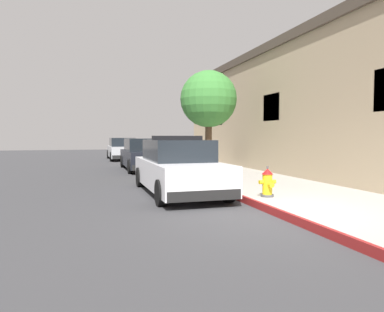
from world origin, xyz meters
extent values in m
cube|color=#353538|center=(-4.25, 10.00, -0.10)|extent=(29.50, 60.00, 0.20)
cube|color=#9E9991|center=(1.75, 10.00, 0.08)|extent=(3.51, 60.00, 0.17)
cube|color=maroon|center=(-0.04, 10.00, 0.08)|extent=(0.08, 60.00, 0.17)
cube|color=tan|center=(6.13, 6.77, 2.60)|extent=(5.24, 21.71, 5.20)
cube|color=#473D33|center=(6.13, 6.77, 5.38)|extent=(5.48, 21.95, 0.36)
cube|color=black|center=(3.54, 6.77, 2.86)|extent=(0.06, 1.30, 1.10)
cube|color=black|center=(3.54, 12.85, 2.86)|extent=(0.06, 1.30, 1.10)
cube|color=white|center=(-1.25, 3.60, 0.58)|extent=(1.84, 4.80, 0.76)
cube|color=black|center=(-1.25, 3.75, 1.26)|extent=(1.64, 2.50, 0.60)
cube|color=black|center=(-1.25, 1.26, 0.32)|extent=(1.76, 0.16, 0.24)
cube|color=black|center=(-1.25, 5.94, 0.32)|extent=(1.76, 0.16, 0.24)
cylinder|color=black|center=(-2.11, 5.30, 0.32)|extent=(0.22, 0.64, 0.64)
cylinder|color=black|center=(-0.39, 5.30, 0.32)|extent=(0.22, 0.64, 0.64)
cylinder|color=black|center=(-2.11, 1.90, 0.32)|extent=(0.22, 0.64, 0.64)
cylinder|color=black|center=(-0.39, 1.90, 0.32)|extent=(0.22, 0.64, 0.64)
cube|color=black|center=(-1.25, 3.70, 1.62)|extent=(1.48, 0.20, 0.12)
cube|color=red|center=(-1.60, 3.70, 1.62)|extent=(0.44, 0.18, 0.11)
cube|color=#1E33E0|center=(-0.90, 3.70, 1.62)|extent=(0.44, 0.18, 0.11)
cube|color=black|center=(-1.07, 11.18, 0.58)|extent=(1.84, 4.80, 0.76)
cube|color=black|center=(-1.07, 11.33, 1.26)|extent=(1.64, 2.50, 0.60)
cube|color=black|center=(-1.07, 8.84, 0.32)|extent=(1.76, 0.16, 0.24)
cube|color=black|center=(-1.07, 13.52, 0.32)|extent=(1.76, 0.16, 0.24)
cylinder|color=black|center=(-1.93, 12.88, 0.32)|extent=(0.22, 0.64, 0.64)
cylinder|color=black|center=(-0.21, 12.88, 0.32)|extent=(0.22, 0.64, 0.64)
cylinder|color=black|center=(-1.93, 9.48, 0.32)|extent=(0.22, 0.64, 0.64)
cylinder|color=black|center=(-0.21, 9.48, 0.32)|extent=(0.22, 0.64, 0.64)
cube|color=#B2B5BA|center=(-1.33, 19.32, 0.58)|extent=(1.84, 4.80, 0.76)
cube|color=black|center=(-1.33, 19.47, 1.26)|extent=(1.64, 2.50, 0.60)
cube|color=black|center=(-1.33, 16.98, 0.32)|extent=(1.76, 0.16, 0.24)
cube|color=black|center=(-1.33, 21.66, 0.32)|extent=(1.76, 0.16, 0.24)
cylinder|color=black|center=(-2.19, 21.02, 0.32)|extent=(0.22, 0.64, 0.64)
cylinder|color=black|center=(-0.47, 21.02, 0.32)|extent=(0.22, 0.64, 0.64)
cylinder|color=black|center=(-2.19, 17.62, 0.32)|extent=(0.22, 0.64, 0.64)
cylinder|color=black|center=(-0.47, 17.62, 0.32)|extent=(0.22, 0.64, 0.64)
cylinder|color=#4C4C51|center=(0.48, 1.48, 0.20)|extent=(0.32, 0.32, 0.06)
cylinder|color=yellow|center=(0.48, 1.48, 0.48)|extent=(0.24, 0.24, 0.50)
cone|color=red|center=(0.48, 1.48, 0.80)|extent=(0.28, 0.28, 0.14)
cylinder|color=#4C4C51|center=(0.48, 1.48, 0.90)|extent=(0.05, 0.05, 0.06)
cylinder|color=yellow|center=(0.31, 1.48, 0.54)|extent=(0.10, 0.10, 0.10)
cylinder|color=yellow|center=(0.65, 1.48, 0.54)|extent=(0.10, 0.10, 0.10)
cylinder|color=yellow|center=(0.48, 1.30, 0.49)|extent=(0.13, 0.12, 0.13)
cylinder|color=brown|center=(1.02, 7.43, 1.27)|extent=(0.28, 0.28, 2.21)
sphere|color=#387A33|center=(1.02, 7.43, 3.19)|extent=(2.31, 2.31, 2.31)
camera|label=1|loc=(-3.81, -6.31, 1.66)|focal=33.12mm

